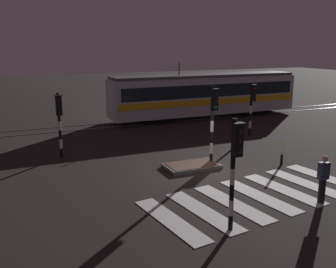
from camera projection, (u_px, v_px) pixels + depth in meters
ground_plane at (219, 173)px, 16.24m from camera, size 120.00×120.00×0.00m
rail_near at (135, 125)px, 26.00m from camera, size 80.00×0.12×0.03m
rail_far at (128, 121)px, 27.28m from camera, size 80.00×0.12×0.03m
crosswalk_zebra at (259, 196)px, 13.81m from camera, size 8.64×4.64×0.02m
traffic_island at (192, 166)px, 16.98m from camera, size 2.40×1.41×0.18m
traffic_light_kerb_mid_left at (235, 159)px, 10.67m from camera, size 0.36×0.42×3.38m
traffic_light_corner_far_left at (59, 116)px, 18.06m from camera, size 0.36×0.42×3.16m
traffic_light_median_centre at (213, 114)px, 16.88m from camera, size 0.36×0.42×3.59m
traffic_light_corner_far_right at (252, 101)px, 22.52m from camera, size 0.36×0.42×3.20m
tram at (205, 94)px, 28.57m from camera, size 14.84×2.58×4.15m
pedestrian_waiting_at_kerb at (323, 179)px, 13.01m from camera, size 0.36×0.24×1.71m
bollard_island_edge at (282, 153)px, 17.29m from camera, size 0.12×0.12×1.11m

